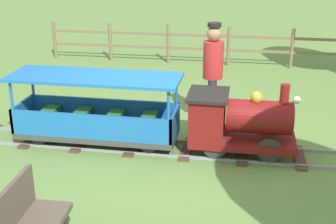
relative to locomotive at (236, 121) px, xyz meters
The scene contains 6 objects.
ground_plane 1.11m from the locomotive, 90.00° to the right, with size 60.00×60.00×0.00m, color #608442.
track 1.13m from the locomotive, 90.00° to the right, with size 0.74×6.05×0.04m.
locomotive is the anchor object (origin of this frame).
passenger_car 1.93m from the locomotive, 90.00° to the right, with size 0.80×2.35×0.97m.
conductor_person 1.09m from the locomotive, 156.03° to the right, with size 0.30×0.30×1.62m.
fence_section 4.85m from the locomotive, 167.70° to the right, with size 0.08×7.13×0.90m.
Camera 1 is at (5.70, 1.07, 2.72)m, focal length 48.92 mm.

